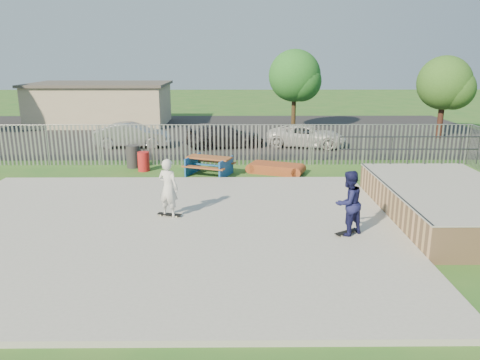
{
  "coord_description": "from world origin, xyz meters",
  "views": [
    {
      "loc": [
        2.48,
        -13.65,
        5.32
      ],
      "look_at": [
        2.62,
        2.0,
        1.1
      ],
      "focal_mm": 35.0,
      "sensor_mm": 36.0,
      "label": 1
    }
  ],
  "objects_px": {
    "trash_bin_grey": "(133,157)",
    "car_dark": "(225,136)",
    "picnic_table": "(209,166)",
    "skater_navy": "(348,203)",
    "funbox": "(276,169)",
    "trash_bin_red": "(144,161)",
    "tree_mid": "(295,76)",
    "car_silver": "(132,135)",
    "tree_right": "(444,83)",
    "skater_white": "(168,188)",
    "car_white": "(307,136)"
  },
  "relations": [
    {
      "from": "funbox",
      "to": "skater_navy",
      "type": "relative_size",
      "value": 1.25
    },
    {
      "from": "tree_mid",
      "to": "skater_navy",
      "type": "relative_size",
      "value": 2.94
    },
    {
      "from": "picnic_table",
      "to": "car_silver",
      "type": "distance_m",
      "value": 8.19
    },
    {
      "from": "tree_mid",
      "to": "picnic_table",
      "type": "bearing_deg",
      "value": -112.05
    },
    {
      "from": "trash_bin_grey",
      "to": "tree_right",
      "type": "bearing_deg",
      "value": 23.91
    },
    {
      "from": "trash_bin_red",
      "to": "car_silver",
      "type": "bearing_deg",
      "value": 106.81
    },
    {
      "from": "tree_right",
      "to": "tree_mid",
      "type": "bearing_deg",
      "value": 157.7
    },
    {
      "from": "funbox",
      "to": "tree_right",
      "type": "xyz_separation_m",
      "value": [
        11.46,
        9.29,
        3.32
      ]
    },
    {
      "from": "tree_mid",
      "to": "skater_navy",
      "type": "xyz_separation_m",
      "value": [
        -0.9,
        -20.99,
        -2.71
      ]
    },
    {
      "from": "trash_bin_red",
      "to": "car_white",
      "type": "distance_m",
      "value": 10.32
    },
    {
      "from": "picnic_table",
      "to": "skater_white",
      "type": "bearing_deg",
      "value": -77.85
    },
    {
      "from": "trash_bin_grey",
      "to": "skater_white",
      "type": "distance_m",
      "value": 8.03
    },
    {
      "from": "tree_right",
      "to": "picnic_table",
      "type": "bearing_deg",
      "value": -146.51
    },
    {
      "from": "skater_navy",
      "to": "skater_white",
      "type": "relative_size",
      "value": 1.0
    },
    {
      "from": "car_dark",
      "to": "funbox",
      "type": "bearing_deg",
      "value": -170.11
    },
    {
      "from": "car_silver",
      "to": "tree_right",
      "type": "bearing_deg",
      "value": -82.62
    },
    {
      "from": "picnic_table",
      "to": "car_dark",
      "type": "bearing_deg",
      "value": 106.61
    },
    {
      "from": "car_dark",
      "to": "tree_mid",
      "type": "height_order",
      "value": "tree_mid"
    },
    {
      "from": "car_white",
      "to": "skater_navy",
      "type": "bearing_deg",
      "value": -170.64
    },
    {
      "from": "funbox",
      "to": "skater_white",
      "type": "relative_size",
      "value": 1.25
    },
    {
      "from": "trash_bin_red",
      "to": "picnic_table",
      "type": "bearing_deg",
      "value": -14.35
    },
    {
      "from": "funbox",
      "to": "car_dark",
      "type": "xyz_separation_m",
      "value": [
        -2.49,
        6.2,
        0.47
      ]
    },
    {
      "from": "car_dark",
      "to": "car_silver",
      "type": "bearing_deg",
      "value": 77.32
    },
    {
      "from": "trash_bin_red",
      "to": "tree_mid",
      "type": "height_order",
      "value": "tree_mid"
    },
    {
      "from": "picnic_table",
      "to": "trash_bin_grey",
      "type": "bearing_deg",
      "value": 179.71
    },
    {
      "from": "trash_bin_grey",
      "to": "car_dark",
      "type": "bearing_deg",
      "value": 49.25
    },
    {
      "from": "skater_navy",
      "to": "car_dark",
      "type": "bearing_deg",
      "value": -107.41
    },
    {
      "from": "trash_bin_grey",
      "to": "tree_right",
      "type": "xyz_separation_m",
      "value": [
        18.27,
        8.1,
        3.0
      ]
    },
    {
      "from": "car_dark",
      "to": "skater_navy",
      "type": "distance_m",
      "value": 14.71
    },
    {
      "from": "trash_bin_red",
      "to": "skater_white",
      "type": "relative_size",
      "value": 0.47
    },
    {
      "from": "picnic_table",
      "to": "skater_navy",
      "type": "xyz_separation_m",
      "value": [
        4.5,
        -7.66,
        0.69
      ]
    },
    {
      "from": "trash_bin_grey",
      "to": "car_silver",
      "type": "relative_size",
      "value": 0.25
    },
    {
      "from": "car_silver",
      "to": "skater_white",
      "type": "xyz_separation_m",
      "value": [
        3.88,
        -12.58,
        0.39
      ]
    },
    {
      "from": "car_silver",
      "to": "skater_white",
      "type": "distance_m",
      "value": 13.17
    },
    {
      "from": "trash_bin_red",
      "to": "car_dark",
      "type": "bearing_deg",
      "value": 57.18
    },
    {
      "from": "trash_bin_grey",
      "to": "tree_mid",
      "type": "distance_m",
      "value": 15.32
    },
    {
      "from": "funbox",
      "to": "trash_bin_grey",
      "type": "relative_size",
      "value": 2.24
    },
    {
      "from": "car_silver",
      "to": "tree_mid",
      "type": "xyz_separation_m",
      "value": [
        10.27,
        6.77,
        3.1
      ]
    },
    {
      "from": "tree_mid",
      "to": "car_white",
      "type": "bearing_deg",
      "value": -90.14
    },
    {
      "from": "tree_mid",
      "to": "skater_white",
      "type": "relative_size",
      "value": 2.94
    },
    {
      "from": "funbox",
      "to": "car_silver",
      "type": "xyz_separation_m",
      "value": [
        -7.92,
        6.26,
        0.51
      ]
    },
    {
      "from": "trash_bin_red",
      "to": "trash_bin_grey",
      "type": "distance_m",
      "value": 0.95
    },
    {
      "from": "funbox",
      "to": "trash_bin_red",
      "type": "height_order",
      "value": "trash_bin_red"
    },
    {
      "from": "car_silver",
      "to": "skater_navy",
      "type": "bearing_deg",
      "value": -148.14
    },
    {
      "from": "picnic_table",
      "to": "skater_white",
      "type": "relative_size",
      "value": 1.27
    },
    {
      "from": "car_dark",
      "to": "trash_bin_grey",
      "type": "bearing_deg",
      "value": 127.22
    },
    {
      "from": "car_white",
      "to": "tree_mid",
      "type": "bearing_deg",
      "value": 12.77
    },
    {
      "from": "funbox",
      "to": "trash_bin_grey",
      "type": "distance_m",
      "value": 6.92
    },
    {
      "from": "picnic_table",
      "to": "car_dark",
      "type": "distance_m",
      "value": 6.54
    },
    {
      "from": "tree_mid",
      "to": "tree_right",
      "type": "relative_size",
      "value": 1.08
    }
  ]
}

